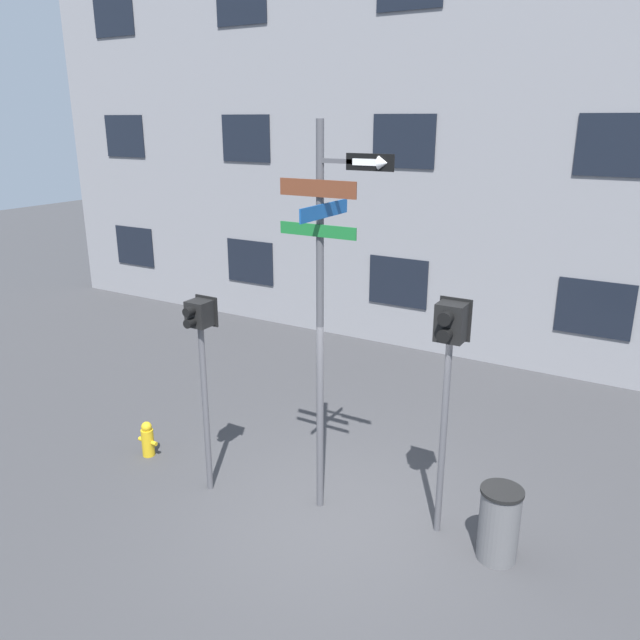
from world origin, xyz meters
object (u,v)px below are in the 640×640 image
object	(u,v)px
fire_hydrant	(148,439)
pedestrian_signal_right	(448,355)
street_sign_pole	(324,294)
trash_bin	(499,524)
pedestrian_signal_left	(201,347)

from	to	relation	value
fire_hydrant	pedestrian_signal_right	bearing A→B (deg)	6.19
street_sign_pole	pedestrian_signal_right	world-z (taller)	street_sign_pole
street_sign_pole	fire_hydrant	distance (m)	3.97
street_sign_pole	trash_bin	world-z (taller)	street_sign_pole
pedestrian_signal_left	pedestrian_signal_right	world-z (taller)	pedestrian_signal_right
fire_hydrant	pedestrian_signal_left	bearing A→B (deg)	-9.22
street_sign_pole	fire_hydrant	xyz separation A→B (m)	(-2.96, -0.20, -2.65)
pedestrian_signal_left	street_sign_pole	bearing A→B (deg)	15.06
street_sign_pole	trash_bin	distance (m)	3.32
fire_hydrant	trash_bin	world-z (taller)	trash_bin
pedestrian_signal_right	fire_hydrant	size ratio (longest dim) A/B	5.33
street_sign_pole	pedestrian_signal_right	xyz separation A→B (m)	(1.46, 0.28, -0.58)
pedestrian_signal_left	fire_hydrant	bearing A→B (deg)	170.78
fire_hydrant	trash_bin	bearing A→B (deg)	3.84
trash_bin	fire_hydrant	bearing A→B (deg)	-176.16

